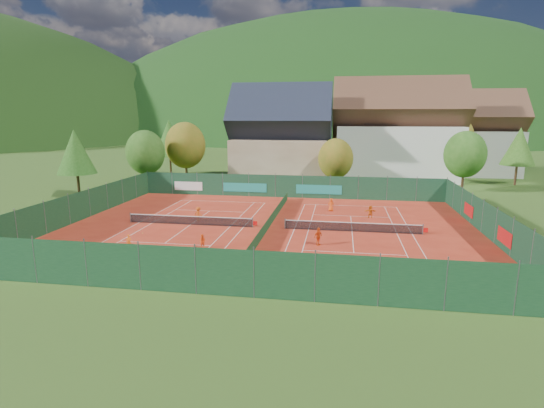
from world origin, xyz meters
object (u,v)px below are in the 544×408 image
(hotel_block_a, at_px, (397,136))
(player_right_far_b, at_px, (370,212))
(hotel_block_b, at_px, (470,138))
(player_left_near, at_px, (129,242))
(player_left_far, at_px, (198,214))
(player_right_near, at_px, (318,236))
(player_left_mid, at_px, (203,241))
(player_right_far_a, at_px, (331,205))
(ball_hopper, at_px, (393,274))
(chalet, at_px, (281,141))

(hotel_block_a, xyz_separation_m, player_right_far_b, (-5.96, -30.04, -6.70))
(hotel_block_b, xyz_separation_m, player_left_near, (-40.30, -52.21, -6.02))
(player_left_far, bearing_deg, player_right_near, 170.46)
(player_left_mid, bearing_deg, player_right_far_b, 48.20)
(player_right_near, bearing_deg, player_left_far, 102.94)
(player_right_near, height_order, player_right_far_a, player_right_near)
(player_right_far_b, bearing_deg, player_left_mid, 33.12)
(hotel_block_a, bearing_deg, player_right_far_b, -101.23)
(hotel_block_a, bearing_deg, ball_hopper, -96.66)
(player_left_near, height_order, player_right_near, player_right_near)
(chalet, bearing_deg, player_right_near, -76.97)
(ball_hopper, height_order, player_right_far_a, player_right_far_a)
(ball_hopper, bearing_deg, player_right_near, 125.86)
(player_right_near, xyz_separation_m, player_right_far_b, (4.98, 10.76, -0.10))
(ball_hopper, relative_size, player_left_mid, 0.66)
(hotel_block_b, bearing_deg, player_left_far, -131.67)
(player_left_far, bearing_deg, player_right_far_b, -149.05)
(chalet, bearing_deg, player_left_mid, -92.02)
(ball_hopper, height_order, player_right_near, player_right_near)
(player_left_far, xyz_separation_m, player_right_far_a, (13.50, 6.87, 0.01))
(chalet, height_order, player_left_mid, chalet)
(player_left_mid, distance_m, player_right_near, 9.67)
(player_right_near, bearing_deg, chalet, 52.79)
(player_right_far_a, bearing_deg, hotel_block_b, -125.96)
(ball_hopper, height_order, player_left_mid, player_left_mid)
(player_left_far, bearing_deg, ball_hopper, 159.90)
(ball_hopper, bearing_deg, player_right_far_a, 102.46)
(player_left_near, height_order, player_left_mid, player_left_mid)
(player_left_far, bearing_deg, chalet, -82.12)
(player_left_far, height_order, player_right_far_b, player_left_far)
(player_right_far_b, bearing_deg, player_right_far_a, -40.61)
(hotel_block_a, bearing_deg, player_left_near, -120.75)
(player_left_far, relative_size, player_right_far_b, 1.11)
(hotel_block_a, bearing_deg, player_left_far, -124.60)
(chalet, height_order, player_right_far_a, chalet)
(hotel_block_b, xyz_separation_m, player_left_mid, (-34.31, -51.21, -6.01))
(player_left_mid, relative_size, player_right_far_a, 0.80)
(hotel_block_b, height_order, player_right_near, hotel_block_b)
(hotel_block_a, xyz_separation_m, player_right_near, (-10.95, -40.80, -6.60))
(player_left_mid, relative_size, player_right_near, 0.78)
(hotel_block_b, height_order, player_right_far_b, hotel_block_b)
(player_right_near, bearing_deg, hotel_block_b, 12.69)
(chalet, relative_size, hotel_block_b, 0.94)
(hotel_block_b, height_order, player_right_far_a, hotel_block_b)
(player_left_mid, bearing_deg, player_right_near, 20.06)
(player_left_near, relative_size, player_left_far, 0.80)
(hotel_block_a, relative_size, hotel_block_b, 1.25)
(player_right_near, height_order, player_right_far_b, player_right_near)
(hotel_block_b, distance_m, player_right_far_b, 43.37)
(player_right_far_b, bearing_deg, player_right_near, 55.74)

